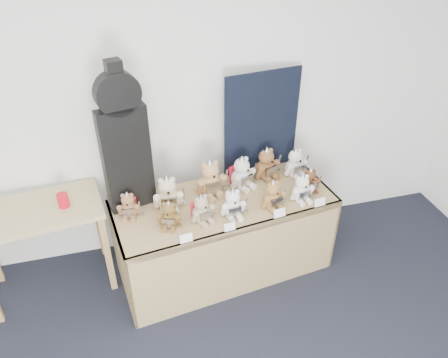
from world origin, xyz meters
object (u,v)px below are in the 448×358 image
object	(u,v)px
teddy_front_far_left	(169,215)
teddy_back_centre_right	(242,174)
teddy_front_centre	(233,204)
teddy_front_end	(310,181)
teddy_back_right	(267,165)
teddy_back_end	(295,164)
guitar_case	(124,141)
teddy_front_left	(202,209)
teddy_back_centre_left	(211,179)
side_table	(39,223)
red_cup	(63,200)
display_table	(227,221)
teddy_back_far_left	(128,206)
teddy_back_left	(168,195)
teddy_front_far_right	(302,189)
teddy_front_right	(273,196)

from	to	relation	value
teddy_front_far_left	teddy_back_centre_right	world-z (taller)	teddy_back_centre_right
teddy_front_centre	teddy_front_end	size ratio (longest dim) A/B	1.20
teddy_back_right	teddy_back_end	xyz separation A→B (m)	(0.25, -0.03, -0.01)
teddy_back_end	guitar_case	bearing A→B (deg)	166.56
teddy_front_left	teddy_back_centre_left	size ratio (longest dim) A/B	0.74
side_table	red_cup	xyz separation A→B (m)	(0.21, -0.02, 0.18)
display_table	teddy_back_centre_left	distance (m)	0.36
guitar_case	teddy_back_far_left	bearing A→B (deg)	-121.71
teddy_back_left	teddy_back_end	distance (m)	1.13
teddy_front_far_right	teddy_back_centre_left	world-z (taller)	teddy_back_centre_left
teddy_front_left	side_table	bearing A→B (deg)	141.76
teddy_front_left	teddy_back_right	bearing A→B (deg)	11.33
teddy_back_centre_left	teddy_front_end	bearing A→B (deg)	-21.41
side_table	teddy_back_centre_left	size ratio (longest dim) A/B	3.01
teddy_back_far_left	side_table	bearing A→B (deg)	175.33
teddy_front_right	teddy_back_centre_right	size ratio (longest dim) A/B	0.87
teddy_back_right	teddy_front_right	bearing A→B (deg)	-123.90
guitar_case	teddy_front_end	distance (m)	1.50
display_table	teddy_back_end	bearing A→B (deg)	14.99
teddy_front_left	teddy_front_right	size ratio (longest dim) A/B	0.94
display_table	teddy_back_right	world-z (taller)	teddy_back_right
teddy_front_left	teddy_back_left	size ratio (longest dim) A/B	0.79
guitar_case	teddy_front_right	world-z (taller)	guitar_case
teddy_back_centre_right	teddy_back_far_left	distance (m)	0.95
teddy_front_end	teddy_back_centre_right	bearing A→B (deg)	158.40
teddy_front_centre	teddy_back_left	world-z (taller)	teddy_back_left
teddy_back_end	teddy_front_far_right	bearing A→B (deg)	-120.78
red_cup	teddy_back_far_left	xyz separation A→B (m)	(0.47, -0.15, -0.03)
side_table	teddy_back_centre_left	world-z (taller)	teddy_back_centre_left
teddy_back_centre_left	teddy_back_end	bearing A→B (deg)	-3.73
display_table	teddy_back_right	size ratio (longest dim) A/B	6.01
teddy_back_centre_right	teddy_back_far_left	world-z (taller)	teddy_back_centre_right
teddy_front_left	teddy_front_right	distance (m)	0.56
teddy_front_far_left	teddy_front_left	xyz separation A→B (m)	(0.24, 0.00, 0.00)
teddy_front_far_left	teddy_front_far_right	bearing A→B (deg)	22.15
red_cup	teddy_back_centre_left	world-z (taller)	teddy_back_centre_left
teddy_back_centre_right	teddy_front_left	bearing A→B (deg)	-166.22
teddy_back_left	teddy_back_centre_right	world-z (taller)	teddy_back_left
teddy_front_left	teddy_front_centre	size ratio (longest dim) A/B	0.96
teddy_front_centre	teddy_back_centre_left	bearing A→B (deg)	104.07
teddy_front_left	teddy_back_end	distance (m)	0.99
guitar_case	teddy_front_centre	xyz separation A→B (m)	(0.72, -0.33, -0.46)
guitar_case	teddy_front_far_right	world-z (taller)	guitar_case
display_table	teddy_front_centre	world-z (taller)	teddy_front_centre
side_table	teddy_back_left	size ratio (longest dim) A/B	3.21
teddy_front_right	teddy_back_centre_left	xyz separation A→B (m)	(-0.42, 0.30, 0.03)
teddy_front_far_right	teddy_back_left	bearing A→B (deg)	165.39
teddy_front_end	teddy_back_centre_left	xyz separation A→B (m)	(-0.79, 0.16, 0.05)
side_table	teddy_front_centre	xyz separation A→B (m)	(1.44, -0.36, 0.16)
teddy_front_right	teddy_front_far_right	xyz separation A→B (m)	(0.25, 0.03, -0.00)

